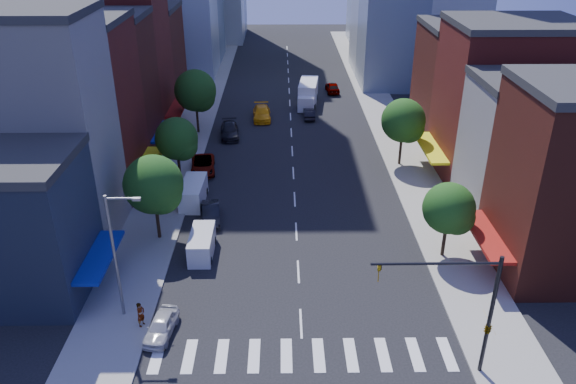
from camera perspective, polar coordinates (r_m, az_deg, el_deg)
The scene contains 31 objects.
ground at distance 38.42m, azimuth 1.32°, elevation -13.20°, with size 220.00×220.00×0.00m, color black.
sidewalk_left at distance 74.53m, azimuth -9.45°, elevation 7.07°, with size 5.00×120.00×0.15m, color gray.
sidewalk_right at distance 74.94m, azimuth 9.96°, elevation 7.14°, with size 5.00×120.00×0.15m, color gray.
crosswalk at distance 36.17m, azimuth 1.49°, elevation -16.25°, with size 19.00×3.00×0.01m, color silver.
bldg_left_1 at distance 48.52m, azimuth -24.83°, elevation 5.36°, with size 12.00×8.00×18.00m, color beige.
bldg_left_2 at distance 56.24m, azimuth -21.46°, elevation 7.62°, with size 12.00×9.00×16.00m, color maroon.
bldg_left_3 at distance 64.04m, azimuth -18.95°, elevation 9.73°, with size 12.00×8.00×15.00m, color #531E14.
bldg_left_4 at distance 71.65m, azimuth -17.13°, elevation 12.52°, with size 12.00×9.00×17.00m, color maroon.
bldg_left_5 at distance 81.03m, azimuth -15.21°, elevation 12.85°, with size 12.00×10.00×13.00m, color #531E14.
bldg_right_1 at distance 53.09m, azimuth 24.15°, elevation 3.71°, with size 12.00×8.00×12.00m, color beige.
bldg_right_2 at distance 60.38m, azimuth 21.16°, elevation 8.40°, with size 12.00×10.00×15.00m, color maroon.
bldg_right_3 at distance 69.64m, azimuth 18.23°, elevation 10.27°, with size 12.00×10.00×13.00m, color #531E14.
traffic_signal at distance 34.16m, azimuth 18.96°, elevation -11.87°, with size 7.24×2.24×8.00m.
streetlight at distance 37.60m, azimuth -17.02°, elevation -5.62°, with size 2.25×0.25×9.00m.
tree_left_near at distance 46.08m, azimuth -13.32°, elevation 0.51°, with size 4.80×4.80×7.30m.
tree_left_mid at distance 56.09m, azimuth -11.10°, elevation 5.16°, with size 4.20×4.20×6.65m.
tree_left_far at distance 68.95m, azimuth -9.27°, elevation 9.97°, with size 5.00×5.00×7.75m.
tree_right_near at distance 44.51m, azimuth 16.20°, elevation -1.81°, with size 4.00×4.00×6.20m.
tree_right_far at distance 60.20m, azimuth 11.77°, elevation 6.94°, with size 4.60×4.60×7.20m.
parked_car_front at distance 38.08m, azimuth -12.75°, elevation -13.14°, with size 1.54×3.84×1.31m, color #AFAEB3.
parked_car_second at distance 50.01m, azimuth -7.84°, elevation -2.16°, with size 1.52×4.35×1.43m, color black.
parked_car_third at distance 59.61m, azimuth -8.64°, elevation 2.72°, with size 2.41×5.23×1.45m, color #999999.
parked_car_rear at distance 68.73m, azimuth -5.94°, elevation 6.22°, with size 2.17×5.34×1.55m, color black.
cargo_van_near at distance 45.17m, azimuth -8.76°, elevation -5.31°, with size 1.82×4.44×1.89m.
cargo_van_far at distance 53.03m, azimuth -9.62°, elevation -0.13°, with size 2.17×5.04×2.12m.
taxi at distance 74.51m, azimuth -2.68°, elevation 8.00°, with size 2.26×5.55×1.61m, color #F8A80D.
traffic_car_oncoming at distance 74.85m, azimuth 2.15°, elevation 7.98°, with size 1.39×3.99×1.31m, color black.
traffic_car_far at distance 86.29m, azimuth 4.53°, elevation 10.55°, with size 1.83×4.54×1.55m, color #999999.
box_truck at distance 80.23m, azimuth 2.04°, elevation 9.91°, with size 3.21×8.12×3.18m.
pedestrian_near at distance 38.71m, azimuth -14.74°, elevation -11.94°, with size 0.65×0.42×1.77m, color #999999.
pedestrian_far at distance 51.63m, azimuth -12.98°, elevation -1.34°, with size 0.79×0.62×1.63m, color #999999.
Camera 1 is at (-1.24, -29.46, 24.63)m, focal length 35.00 mm.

